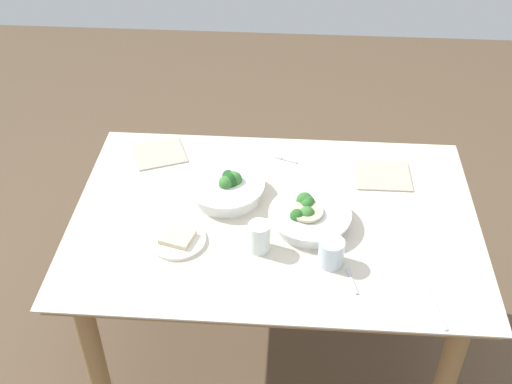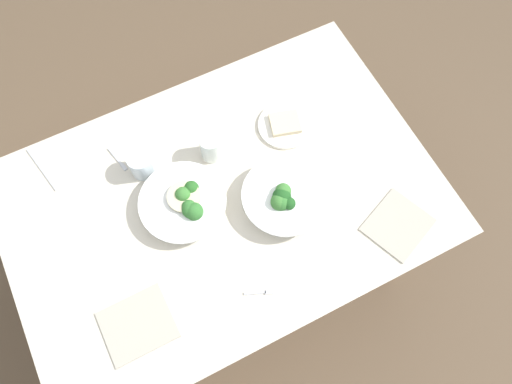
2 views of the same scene
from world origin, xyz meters
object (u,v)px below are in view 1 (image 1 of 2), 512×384
(broccoli_bowl_near, at_px, (227,188))
(water_glass_center, at_px, (259,237))
(napkin_folded_upper, at_px, (383,176))
(broccoli_bowl_far, at_px, (309,216))
(napkin_folded_lower, at_px, (160,154))
(table_knife_left, at_px, (434,305))
(fork_by_near_bowl, at_px, (285,159))
(fork_by_far_bowl, at_px, (352,280))
(bread_side_plate, at_px, (178,239))
(water_glass_side, at_px, (331,252))

(broccoli_bowl_near, height_order, water_glass_center, water_glass_center)
(water_glass_center, distance_m, napkin_folded_upper, 0.60)
(broccoli_bowl_far, bearing_deg, napkin_folded_lower, -31.88)
(broccoli_bowl_far, height_order, water_glass_center, water_glass_center)
(water_glass_center, distance_m, table_knife_left, 0.57)
(napkin_folded_upper, height_order, napkin_folded_lower, same)
(broccoli_bowl_far, xyz_separation_m, fork_by_near_bowl, (0.09, -0.36, -0.03))
(table_knife_left, distance_m, napkin_folded_upper, 0.62)
(fork_by_far_bowl, relative_size, table_knife_left, 0.55)
(fork_by_near_bowl, xyz_separation_m, table_knife_left, (-0.47, 0.69, -0.00))
(broccoli_bowl_near, xyz_separation_m, table_knife_left, (-0.66, 0.46, -0.03))
(broccoli_bowl_far, bearing_deg, fork_by_near_bowl, -75.36)
(water_glass_center, bearing_deg, fork_by_far_bowl, 157.66)
(water_glass_center, bearing_deg, broccoli_bowl_near, -63.14)
(broccoli_bowl_far, xyz_separation_m, napkin_folded_upper, (-0.27, -0.28, -0.03))
(water_glass_center, relative_size, napkin_folded_lower, 0.55)
(table_knife_left, bearing_deg, broccoli_bowl_near, -137.36)
(table_knife_left, bearing_deg, water_glass_center, -123.22)
(bread_side_plate, xyz_separation_m, napkin_folded_upper, (-0.70, -0.40, -0.01))
(water_glass_side, xyz_separation_m, table_knife_left, (-0.30, 0.15, -0.04))
(broccoli_bowl_far, bearing_deg, bread_side_plate, 15.90)
(broccoli_bowl_far, distance_m, table_knife_left, 0.50)
(fork_by_far_bowl, height_order, napkin_folded_upper, napkin_folded_upper)
(bread_side_plate, bearing_deg, napkin_folded_lower, -72.56)
(broccoli_bowl_near, height_order, napkin_folded_lower, broccoli_bowl_near)
(broccoli_bowl_near, height_order, fork_by_near_bowl, broccoli_bowl_near)
(broccoli_bowl_far, distance_m, fork_by_far_bowl, 0.29)
(broccoli_bowl_near, relative_size, fork_by_near_bowl, 3.03)
(table_knife_left, xyz_separation_m, napkin_folded_lower, (0.95, -0.70, 0.00))
(water_glass_side, bearing_deg, fork_by_far_bowl, 132.06)
(fork_by_near_bowl, bearing_deg, table_knife_left, 145.84)
(bread_side_plate, distance_m, table_knife_left, 0.83)
(water_glass_center, distance_m, fork_by_near_bowl, 0.50)
(fork_by_near_bowl, relative_size, napkin_folded_lower, 0.48)
(napkin_folded_lower, bearing_deg, water_glass_center, 130.30)
(napkin_folded_upper, bearing_deg, fork_by_near_bowl, -11.94)
(bread_side_plate, xyz_separation_m, fork_by_near_bowl, (-0.33, -0.48, -0.01))
(broccoli_bowl_far, relative_size, napkin_folded_lower, 1.48)
(fork_by_near_bowl, bearing_deg, napkin_folded_upper, -169.99)
(napkin_folded_upper, bearing_deg, broccoli_bowl_near, 14.97)
(broccoli_bowl_near, bearing_deg, napkin_folded_upper, -165.03)
(broccoli_bowl_near, xyz_separation_m, fork_by_far_bowl, (-0.42, 0.38, -0.03))
(broccoli_bowl_near, bearing_deg, fork_by_near_bowl, -130.88)
(fork_by_near_bowl, relative_size, napkin_folded_upper, 0.45)
(bread_side_plate, relative_size, table_knife_left, 0.95)
(table_knife_left, bearing_deg, water_glass_side, -129.28)
(broccoli_bowl_near, bearing_deg, fork_by_far_bowl, 138.02)
(water_glass_side, height_order, napkin_folded_upper, water_glass_side)
(broccoli_bowl_far, height_order, napkin_folded_lower, broccoli_bowl_far)
(table_knife_left, distance_m, napkin_folded_lower, 1.18)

